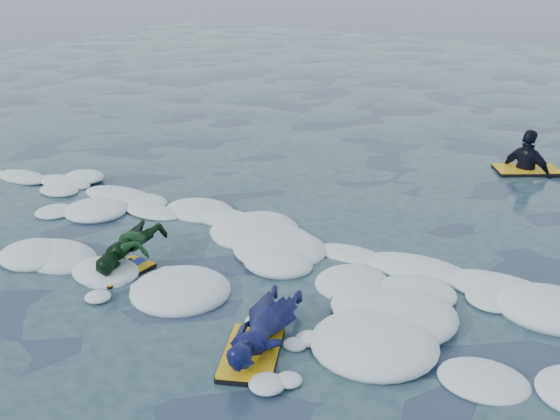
{
  "coord_description": "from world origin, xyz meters",
  "views": [
    {
      "loc": [
        5.28,
        -5.98,
        3.83
      ],
      "look_at": [
        0.98,
        1.6,
        0.38
      ],
      "focal_mm": 45.0,
      "sensor_mm": 36.0,
      "label": 1
    }
  ],
  "objects": [
    {
      "name": "ground",
      "position": [
        0.0,
        0.0,
        0.0
      ],
      "size": [
        120.0,
        120.0,
        0.0
      ],
      "primitive_type": "plane",
      "color": "#1A293E",
      "rests_on": "ground"
    },
    {
      "name": "foam_band",
      "position": [
        0.0,
        1.03,
        0.0
      ],
      "size": [
        12.0,
        3.1,
        0.3
      ],
      "primitive_type": null,
      "color": "white",
      "rests_on": "ground"
    },
    {
      "name": "prone_woman_unit",
      "position": [
        2.19,
        -0.87,
        0.19
      ],
      "size": [
        0.86,
        1.57,
        0.38
      ],
      "rotation": [
        0.0,
        0.0,
        1.95
      ],
      "color": "black",
      "rests_on": "ground"
    },
    {
      "name": "prone_child_unit",
      "position": [
        -0.1,
        -0.16,
        0.23
      ],
      "size": [
        0.7,
        1.23,
        0.45
      ],
      "rotation": [
        0.0,
        0.0,
        1.48
      ],
      "color": "black",
      "rests_on": "ground"
    },
    {
      "name": "waiting_rider_unit",
      "position": [
        3.33,
        6.04,
        -0.04
      ],
      "size": [
        1.21,
        1.05,
        1.6
      ],
      "rotation": [
        0.0,
        0.0,
        0.54
      ],
      "color": "black",
      "rests_on": "ground"
    }
  ]
}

